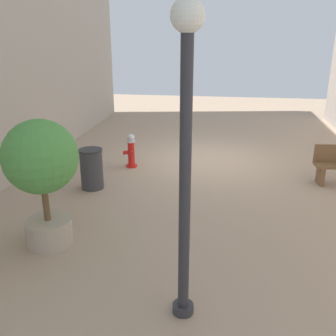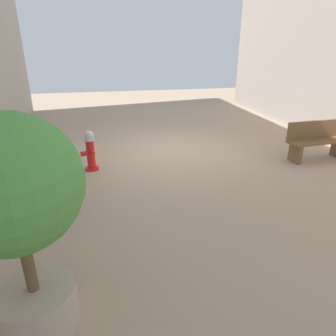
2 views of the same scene
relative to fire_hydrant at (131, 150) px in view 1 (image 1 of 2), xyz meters
The scene contains 5 objects.
ground_plane 2.31m from the fire_hydrant, 155.37° to the right, with size 23.40×23.40×0.00m, color tan.
fire_hydrant is the anchor object (origin of this frame).
planter_tree 4.29m from the fire_hydrant, 83.91° to the left, with size 1.23×1.23×2.21m.
street_lamp 6.23m from the fire_hydrant, 110.38° to the left, with size 0.36×0.36×3.83m.
trash_bin 1.71m from the fire_hydrant, 71.50° to the left, with size 0.55×0.55×0.96m.
Camera 1 is at (-0.42, 10.57, 3.49)m, focal length 40.56 mm.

